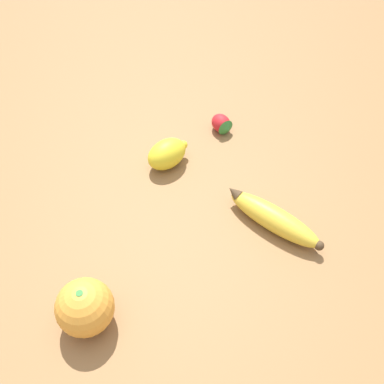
{
  "coord_description": "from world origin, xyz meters",
  "views": [
    {
      "loc": [
        -0.46,
        -0.16,
        0.64
      ],
      "look_at": [
        0.05,
        -0.04,
        0.03
      ],
      "focal_mm": 42.0,
      "sensor_mm": 36.0,
      "label": 1
    }
  ],
  "objects_px": {
    "banana": "(273,218)",
    "lemon": "(167,154)",
    "orange": "(85,307)",
    "strawberry": "(222,124)"
  },
  "relations": [
    {
      "from": "banana",
      "to": "lemon",
      "type": "bearing_deg",
      "value": 0.54
    },
    {
      "from": "orange",
      "to": "strawberry",
      "type": "bearing_deg",
      "value": -14.49
    },
    {
      "from": "strawberry",
      "to": "lemon",
      "type": "bearing_deg",
      "value": -80.27
    },
    {
      "from": "banana",
      "to": "lemon",
      "type": "xyz_separation_m",
      "value": [
        0.11,
        0.22,
        0.01
      ]
    },
    {
      "from": "strawberry",
      "to": "lemon",
      "type": "relative_size",
      "value": 0.61
    },
    {
      "from": "orange",
      "to": "strawberry",
      "type": "xyz_separation_m",
      "value": [
        0.46,
        -0.12,
        -0.02
      ]
    },
    {
      "from": "orange",
      "to": "lemon",
      "type": "relative_size",
      "value": 0.86
    },
    {
      "from": "banana",
      "to": "orange",
      "type": "height_order",
      "value": "orange"
    },
    {
      "from": "orange",
      "to": "lemon",
      "type": "bearing_deg",
      "value": -5.38
    },
    {
      "from": "orange",
      "to": "banana",
      "type": "bearing_deg",
      "value": -46.5
    }
  ]
}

